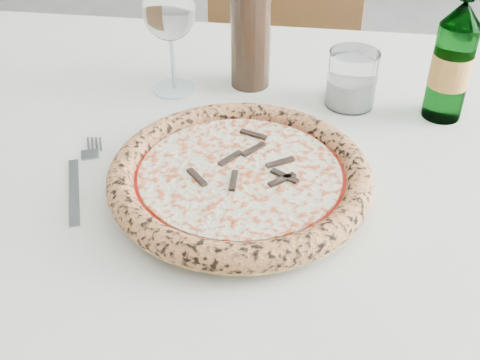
{
  "coord_description": "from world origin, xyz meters",
  "views": [
    {
      "loc": [
        0.0,
        -0.93,
        1.24
      ],
      "look_at": [
        -0.02,
        -0.31,
        0.78
      ],
      "focal_mm": 45.0,
      "sensor_mm": 36.0,
      "label": 1
    }
  ],
  "objects_px": {
    "pizza": "(240,176)",
    "wine_bottle": "(251,20)",
    "dining_table": "(243,194)",
    "chair_far": "(272,58)",
    "wine_glass": "(169,13)",
    "plate": "(240,187)",
    "beer_bottle": "(453,61)",
    "tumbler": "(351,82)"
  },
  "relations": [
    {
      "from": "plate",
      "to": "dining_table",
      "type": "bearing_deg",
      "value": 90.0
    },
    {
      "from": "tumbler",
      "to": "chair_far",
      "type": "bearing_deg",
      "value": 100.45
    },
    {
      "from": "pizza",
      "to": "wine_bottle",
      "type": "height_order",
      "value": "wine_bottle"
    },
    {
      "from": "wine_glass",
      "to": "tumbler",
      "type": "bearing_deg",
      "value": -6.64
    },
    {
      "from": "chair_far",
      "to": "tumbler",
      "type": "relative_size",
      "value": 10.43
    },
    {
      "from": "tumbler",
      "to": "wine_bottle",
      "type": "xyz_separation_m",
      "value": [
        -0.16,
        0.06,
        0.08
      ]
    },
    {
      "from": "plate",
      "to": "beer_bottle",
      "type": "distance_m",
      "value": 0.38
    },
    {
      "from": "plate",
      "to": "pizza",
      "type": "height_order",
      "value": "pizza"
    },
    {
      "from": "tumbler",
      "to": "beer_bottle",
      "type": "bearing_deg",
      "value": -12.72
    },
    {
      "from": "dining_table",
      "to": "chair_far",
      "type": "height_order",
      "value": "chair_far"
    },
    {
      "from": "chair_far",
      "to": "pizza",
      "type": "distance_m",
      "value": 0.92
    },
    {
      "from": "beer_bottle",
      "to": "tumbler",
      "type": "bearing_deg",
      "value": 167.28
    },
    {
      "from": "chair_far",
      "to": "plate",
      "type": "xyz_separation_m",
      "value": [
        -0.05,
        -0.88,
        0.23
      ]
    },
    {
      "from": "pizza",
      "to": "wine_glass",
      "type": "bearing_deg",
      "value": 113.97
    },
    {
      "from": "pizza",
      "to": "beer_bottle",
      "type": "relative_size",
      "value": 1.46
    },
    {
      "from": "dining_table",
      "to": "pizza",
      "type": "relative_size",
      "value": 4.85
    },
    {
      "from": "dining_table",
      "to": "tumbler",
      "type": "relative_size",
      "value": 18.48
    },
    {
      "from": "beer_bottle",
      "to": "wine_glass",
      "type": "bearing_deg",
      "value": 171.36
    },
    {
      "from": "pizza",
      "to": "tumbler",
      "type": "relative_size",
      "value": 3.81
    },
    {
      "from": "dining_table",
      "to": "wine_bottle",
      "type": "distance_m",
      "value": 0.28
    },
    {
      "from": "pizza",
      "to": "wine_bottle",
      "type": "xyz_separation_m",
      "value": [
        0.0,
        0.3,
        0.09
      ]
    },
    {
      "from": "dining_table",
      "to": "pizza",
      "type": "distance_m",
      "value": 0.15
    },
    {
      "from": "dining_table",
      "to": "chair_far",
      "type": "bearing_deg",
      "value": 86.46
    },
    {
      "from": "plate",
      "to": "tumbler",
      "type": "distance_m",
      "value": 0.3
    },
    {
      "from": "dining_table",
      "to": "wine_glass",
      "type": "bearing_deg",
      "value": 124.87
    },
    {
      "from": "wine_glass",
      "to": "plate",
      "type": "bearing_deg",
      "value": -66.03
    },
    {
      "from": "chair_far",
      "to": "wine_glass",
      "type": "height_order",
      "value": "wine_glass"
    },
    {
      "from": "tumbler",
      "to": "pizza",
      "type": "bearing_deg",
      "value": -124.43
    },
    {
      "from": "tumbler",
      "to": "wine_bottle",
      "type": "relative_size",
      "value": 0.33
    },
    {
      "from": "plate",
      "to": "wine_glass",
      "type": "xyz_separation_m",
      "value": [
        -0.12,
        0.28,
        0.13
      ]
    },
    {
      "from": "pizza",
      "to": "wine_glass",
      "type": "xyz_separation_m",
      "value": [
        -0.12,
        0.28,
        0.11
      ]
    },
    {
      "from": "pizza",
      "to": "wine_glass",
      "type": "height_order",
      "value": "wine_glass"
    },
    {
      "from": "chair_far",
      "to": "plate",
      "type": "distance_m",
      "value": 0.91
    },
    {
      "from": "pizza",
      "to": "wine_bottle",
      "type": "bearing_deg",
      "value": 89.31
    },
    {
      "from": "wine_glass",
      "to": "wine_bottle",
      "type": "relative_size",
      "value": 0.7
    },
    {
      "from": "plate",
      "to": "pizza",
      "type": "xyz_separation_m",
      "value": [
        -0.0,
        -0.0,
        0.02
      ]
    },
    {
      "from": "wine_glass",
      "to": "beer_bottle",
      "type": "relative_size",
      "value": 0.81
    },
    {
      "from": "wine_glass",
      "to": "wine_bottle",
      "type": "height_order",
      "value": "wine_bottle"
    },
    {
      "from": "wine_glass",
      "to": "tumbler",
      "type": "xyz_separation_m",
      "value": [
        0.29,
        -0.03,
        -0.1
      ]
    },
    {
      "from": "wine_glass",
      "to": "beer_bottle",
      "type": "height_order",
      "value": "beer_bottle"
    },
    {
      "from": "chair_far",
      "to": "tumbler",
      "type": "distance_m",
      "value": 0.7
    },
    {
      "from": "dining_table",
      "to": "tumbler",
      "type": "xyz_separation_m",
      "value": [
        0.17,
        0.14,
        0.12
      ]
    }
  ]
}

